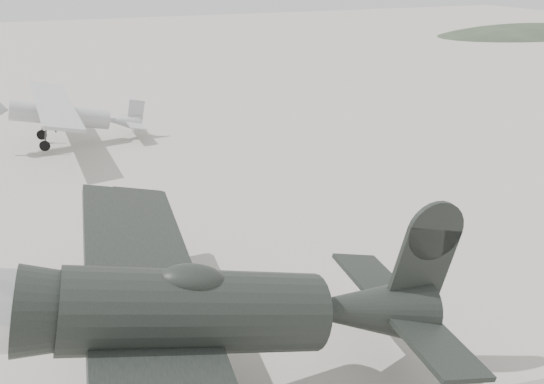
# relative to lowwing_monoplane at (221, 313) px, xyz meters

# --- Properties ---
(ground) EXTENTS (160.00, 160.00, 0.00)m
(ground) POSITION_rel_lowwing_monoplane_xyz_m (4.13, 4.09, -2.31)
(ground) COLOR #A79F94
(ground) RESTS_ON ground
(hill_northeast) EXTENTS (32.00, 16.00, 5.20)m
(hill_northeast) POSITION_rel_lowwing_monoplane_xyz_m (54.13, 44.09, -2.31)
(hill_northeast) COLOR #2D3829
(hill_northeast) RESTS_ON ground
(lowwing_monoplane) EXTENTS (9.69, 13.51, 4.36)m
(lowwing_monoplane) POSITION_rel_lowwing_monoplane_xyz_m (0.00, 0.00, 0.00)
(lowwing_monoplane) COLOR black
(lowwing_monoplane) RESTS_ON ground
(highwing_monoplane) EXTENTS (6.89, 9.71, 2.76)m
(highwing_monoplane) POSITION_rel_lowwing_monoplane_xyz_m (-2.05, 19.11, -0.58)
(highwing_monoplane) COLOR #AAADAF
(highwing_monoplane) RESTS_ON ground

